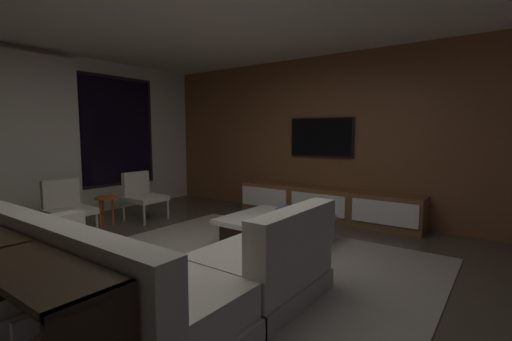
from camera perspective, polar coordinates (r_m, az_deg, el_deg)
The scene contains 13 objects.
floor at distance 3.72m, azimuth -7.12°, elevation -16.35°, with size 9.20×9.20×0.00m, color #473D33.
back_wall_with_window at distance 6.46m, azimuth -31.86°, elevation 4.51°, with size 6.60×0.30×2.70m.
media_wall at distance 6.04m, azimuth 13.07°, elevation 5.28°, with size 0.12×7.80×2.70m.
area_rug at distance 3.90m, azimuth -2.37°, elevation -15.11°, with size 3.20×3.80×0.01m, color gray.
sectional_couch at distance 3.03m, azimuth -17.39°, elevation -16.02°, with size 1.98×2.50×0.82m.
coffee_table at distance 4.53m, azimuth 3.10°, elevation -9.66°, with size 1.16×1.16×0.36m.
book_stack_on_coffee_table at distance 4.54m, azimuth 4.89°, elevation -6.62°, with size 0.28×0.21×0.12m.
accent_chair_near_window at distance 6.06m, azimuth -17.96°, elevation -3.56°, with size 0.56×0.58×0.78m.
accent_chair_by_curtain at distance 5.48m, azimuth -28.36°, elevation -4.99°, with size 0.56×0.58×0.78m.
side_stool at distance 5.81m, azimuth -23.15°, elevation -4.75°, with size 0.32×0.32×0.46m.
media_console at distance 5.91m, azimuth 11.25°, elevation -5.41°, with size 0.46×3.10×0.52m.
mounted_tv at distance 6.04m, azimuth 10.48°, elevation 5.33°, with size 0.05×1.13×0.65m.
console_table_behind_couch at distance 2.71m, azimuth -35.68°, elevation -16.75°, with size 0.40×2.10×0.74m.
Camera 1 is at (-2.50, -2.37, 1.41)m, focal length 24.70 mm.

